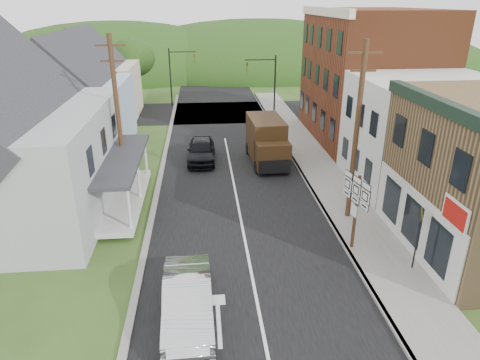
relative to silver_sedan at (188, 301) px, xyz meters
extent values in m
plane|color=#2D4719|center=(2.57, 3.53, -0.80)|extent=(120.00, 120.00, 0.00)
cube|color=black|center=(2.57, 13.53, -0.80)|extent=(9.00, 90.00, 0.02)
cube|color=black|center=(2.57, 30.53, -0.80)|extent=(60.00, 9.00, 0.02)
cube|color=slate|center=(8.47, 11.53, -0.73)|extent=(2.80, 55.00, 0.15)
cube|color=slate|center=(7.12, 11.53, -0.73)|extent=(0.20, 55.00, 0.15)
cube|color=slate|center=(-2.08, 11.53, -0.74)|extent=(0.30, 55.00, 0.12)
cube|color=silver|center=(13.87, 11.03, 2.45)|extent=(8.00, 7.00, 6.50)
cube|color=brown|center=(13.87, 20.53, 4.20)|extent=(8.00, 12.00, 10.00)
cube|color=#A1A2A6|center=(-9.43, 9.53, 1.95)|extent=(10.00, 12.00, 5.50)
cube|color=#9AB2D2|center=(-8.43, 20.53, 1.70)|extent=(7.00, 8.00, 5.00)
cube|color=#C4B798|center=(-8.93, 29.53, 1.70)|extent=(7.00, 8.00, 5.00)
cylinder|color=#472D19|center=(8.17, 7.03, 3.70)|extent=(0.26, 0.26, 9.00)
cube|color=#472D19|center=(8.17, 7.03, 7.60)|extent=(1.60, 0.10, 0.10)
cube|color=#472D19|center=(8.17, 7.03, 6.80)|extent=(1.20, 0.10, 0.10)
cylinder|color=#472D19|center=(-3.93, 11.53, 3.70)|extent=(0.26, 0.26, 9.00)
cube|color=#472D19|center=(-3.93, 11.53, 7.60)|extent=(1.60, 0.10, 0.10)
cube|color=#472D19|center=(-3.93, 11.53, 6.80)|extent=(1.20, 0.10, 0.10)
cylinder|color=black|center=(7.57, 27.03, 2.20)|extent=(0.14, 0.14, 6.00)
cylinder|color=black|center=(6.17, 27.03, 4.80)|extent=(2.80, 0.10, 0.10)
imported|color=olive|center=(4.97, 27.03, 4.10)|extent=(0.16, 0.20, 1.00)
cylinder|color=black|center=(-2.43, 34.03, 2.20)|extent=(0.14, 0.14, 6.00)
cylinder|color=black|center=(-1.03, 34.03, 4.80)|extent=(2.80, 0.10, 0.10)
imported|color=olive|center=(0.17, 34.03, 4.10)|extent=(0.16, 0.20, 1.00)
cylinder|color=#382616|center=(-6.43, 35.53, 1.16)|extent=(0.36, 0.36, 3.92)
ellipsoid|color=black|center=(-6.43, 35.53, 4.10)|extent=(4.80, 4.80, 4.08)
ellipsoid|color=black|center=(2.57, 58.53, -0.80)|extent=(90.00, 30.00, 16.00)
imported|color=#BABABF|center=(0.00, 0.00, 0.00)|extent=(1.83, 4.91, 1.60)
imported|color=black|center=(0.61, 16.34, 0.00)|extent=(2.04, 4.77, 1.60)
cube|color=#301E0D|center=(5.14, 16.18, 0.87)|extent=(2.37, 4.30, 2.78)
cube|color=#301E0D|center=(5.24, 13.69, 0.40)|extent=(2.26, 1.62, 1.82)
cube|color=black|center=(5.24, 13.88, 1.16)|extent=(2.05, 1.23, 0.05)
cube|color=black|center=(5.28, 12.88, -0.08)|extent=(2.11, 0.23, 0.86)
cylinder|color=black|center=(4.24, 13.75, -0.37)|extent=(0.30, 0.87, 0.86)
cylinder|color=black|center=(6.24, 13.83, -0.37)|extent=(0.30, 0.87, 0.86)
cylinder|color=black|center=(4.08, 17.57, -0.37)|extent=(0.30, 0.87, 0.86)
cylinder|color=black|center=(6.09, 17.65, -0.37)|extent=(0.30, 0.87, 0.86)
cube|color=#472D19|center=(7.37, 4.01, 1.11)|extent=(0.13, 0.13, 3.52)
cube|color=black|center=(7.31, 3.99, 2.22)|extent=(0.46, 1.98, 0.08)
cube|color=silver|center=(7.42, 3.30, 2.67)|extent=(0.14, 0.55, 0.22)
cube|color=silver|center=(7.42, 3.30, 2.22)|extent=(0.15, 0.59, 0.55)
cube|color=silver|center=(7.42, 3.30, 1.76)|extent=(0.14, 0.55, 0.28)
cube|color=silver|center=(7.27, 3.99, 2.67)|extent=(0.14, 0.55, 0.22)
cube|color=silver|center=(7.27, 3.99, 2.22)|extent=(0.15, 0.59, 0.55)
cube|color=silver|center=(7.27, 3.99, 1.76)|extent=(0.14, 0.55, 0.28)
cube|color=silver|center=(7.12, 4.67, 2.67)|extent=(0.14, 0.55, 0.22)
cube|color=silver|center=(7.12, 4.67, 2.22)|extent=(0.15, 0.59, 0.55)
cube|color=silver|center=(7.12, 4.67, 1.76)|extent=(0.14, 0.55, 0.28)
cube|color=silver|center=(7.27, 3.99, 1.21)|extent=(0.12, 0.45, 0.55)
cylinder|color=black|center=(9.37, 2.15, 0.70)|extent=(0.08, 0.08, 2.70)
cube|color=black|center=(9.30, 2.15, 1.82)|extent=(0.24, 0.77, 0.80)
cube|color=#FCFA0D|center=(9.31, 2.15, 1.82)|extent=(0.22, 0.69, 0.72)
camera|label=1|loc=(0.73, -12.33, 9.80)|focal=32.00mm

